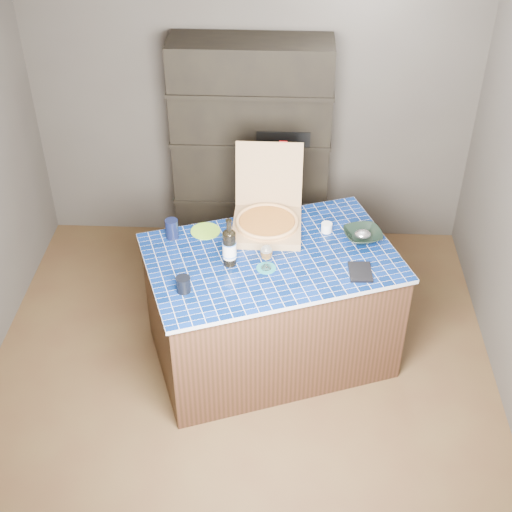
{
  "coord_description": "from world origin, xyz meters",
  "views": [
    {
      "loc": [
        0.26,
        -3.43,
        3.62
      ],
      "look_at": [
        0.11,
        0.0,
        1.03
      ],
      "focal_mm": 50.0,
      "sensor_mm": 36.0,
      "label": 1
    }
  ],
  "objects_px": {
    "mead_bottle": "(229,247)",
    "bowl": "(363,235)",
    "pizza_box": "(267,219)",
    "kitchen_island": "(271,307)",
    "dvd_case": "(360,272)",
    "wine_glass": "(266,253)"
  },
  "relations": [
    {
      "from": "kitchen_island",
      "to": "dvd_case",
      "type": "distance_m",
      "value": 0.73
    },
    {
      "from": "mead_bottle",
      "to": "bowl",
      "type": "height_order",
      "value": "mead_bottle"
    },
    {
      "from": "bowl",
      "to": "wine_glass",
      "type": "bearing_deg",
      "value": -151.07
    },
    {
      "from": "pizza_box",
      "to": "bowl",
      "type": "relative_size",
      "value": 2.26
    },
    {
      "from": "pizza_box",
      "to": "wine_glass",
      "type": "distance_m",
      "value": 0.45
    },
    {
      "from": "mead_bottle",
      "to": "bowl",
      "type": "distance_m",
      "value": 0.92
    },
    {
      "from": "pizza_box",
      "to": "wine_glass",
      "type": "bearing_deg",
      "value": -88.24
    },
    {
      "from": "pizza_box",
      "to": "mead_bottle",
      "type": "relative_size",
      "value": 1.66
    },
    {
      "from": "kitchen_island",
      "to": "mead_bottle",
      "type": "bearing_deg",
      "value": -179.84
    },
    {
      "from": "kitchen_island",
      "to": "wine_glass",
      "type": "bearing_deg",
      "value": -122.59
    },
    {
      "from": "kitchen_island",
      "to": "pizza_box",
      "type": "xyz_separation_m",
      "value": [
        -0.04,
        0.32,
        0.5
      ]
    },
    {
      "from": "mead_bottle",
      "to": "dvd_case",
      "type": "distance_m",
      "value": 0.83
    },
    {
      "from": "dvd_case",
      "to": "wine_glass",
      "type": "bearing_deg",
      "value": 176.32
    },
    {
      "from": "wine_glass",
      "to": "bowl",
      "type": "relative_size",
      "value": 0.7
    },
    {
      "from": "mead_bottle",
      "to": "dvd_case",
      "type": "xyz_separation_m",
      "value": [
        0.82,
        -0.05,
        -0.12
      ]
    },
    {
      "from": "mead_bottle",
      "to": "wine_glass",
      "type": "xyz_separation_m",
      "value": [
        0.23,
        -0.04,
        -0.01
      ]
    },
    {
      "from": "kitchen_island",
      "to": "wine_glass",
      "type": "distance_m",
      "value": 0.57
    },
    {
      "from": "pizza_box",
      "to": "mead_bottle",
      "type": "bearing_deg",
      "value": -117.79
    },
    {
      "from": "bowl",
      "to": "pizza_box",
      "type": "bearing_deg",
      "value": 170.85
    },
    {
      "from": "kitchen_island",
      "to": "wine_glass",
      "type": "xyz_separation_m",
      "value": [
        -0.03,
        -0.13,
        0.56
      ]
    },
    {
      "from": "mead_bottle",
      "to": "bowl",
      "type": "relative_size",
      "value": 1.36
    },
    {
      "from": "kitchen_island",
      "to": "pizza_box",
      "type": "relative_size",
      "value": 3.26
    }
  ]
}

